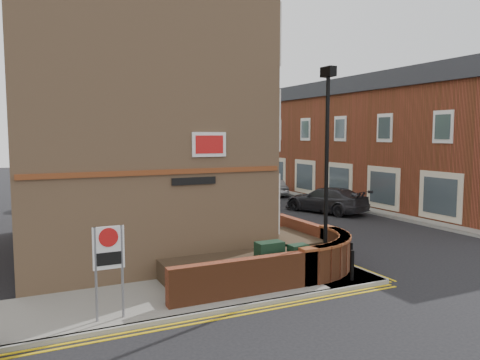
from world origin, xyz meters
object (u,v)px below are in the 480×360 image
lamppost (327,170)px  zone_sign (109,255)px  utility_cabinet_large (269,262)px  silver_car_near (219,199)px

lamppost → zone_sign: lamppost is taller
utility_cabinet_large → silver_car_near: 13.53m
silver_car_near → lamppost: bearing=-80.7°
utility_cabinet_large → lamppost: bearing=-3.0°
silver_car_near → utility_cabinet_large: bearing=-88.7°
lamppost → utility_cabinet_large: lamppost is taller
utility_cabinet_large → silver_car_near: bearing=73.2°
utility_cabinet_large → zone_sign: bearing=-170.3°
utility_cabinet_large → zone_sign: size_ratio=0.55×
zone_sign → silver_car_near: 16.25m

